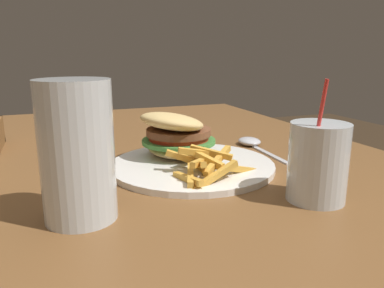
{
  "coord_description": "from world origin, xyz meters",
  "views": [
    {
      "loc": [
        -0.62,
        0.02,
        0.94
      ],
      "look_at": [
        -0.03,
        -0.2,
        0.78
      ],
      "focal_mm": 35.0,
      "sensor_mm": 36.0,
      "label": 1
    }
  ],
  "objects_px": {
    "meal_plate_near": "(183,148)",
    "juice_glass": "(318,166)",
    "spoon": "(251,142)",
    "beer_glass": "(78,156)"
  },
  "relations": [
    {
      "from": "meal_plate_near",
      "to": "juice_glass",
      "type": "height_order",
      "value": "juice_glass"
    },
    {
      "from": "spoon",
      "to": "beer_glass",
      "type": "bearing_deg",
      "value": 125.74
    },
    {
      "from": "beer_glass",
      "to": "spoon",
      "type": "relative_size",
      "value": 0.91
    },
    {
      "from": "beer_glass",
      "to": "juice_glass",
      "type": "bearing_deg",
      "value": -99.89
    },
    {
      "from": "beer_glass",
      "to": "spoon",
      "type": "distance_m",
      "value": 0.45
    },
    {
      "from": "juice_glass",
      "to": "spoon",
      "type": "height_order",
      "value": "juice_glass"
    },
    {
      "from": "meal_plate_near",
      "to": "spoon",
      "type": "distance_m",
      "value": 0.2
    },
    {
      "from": "juice_glass",
      "to": "spoon",
      "type": "xyz_separation_m",
      "value": [
        0.3,
        -0.07,
        -0.04
      ]
    },
    {
      "from": "juice_glass",
      "to": "spoon",
      "type": "bearing_deg",
      "value": -12.87
    },
    {
      "from": "beer_glass",
      "to": "spoon",
      "type": "xyz_separation_m",
      "value": [
        0.25,
        -0.37,
        -0.07
      ]
    }
  ]
}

